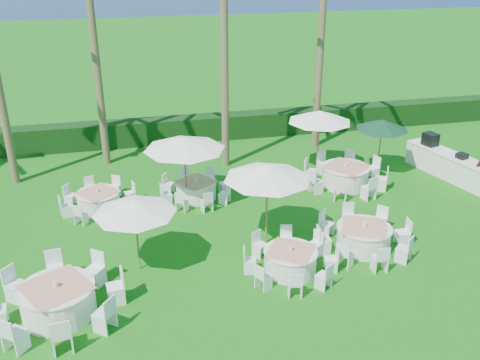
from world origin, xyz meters
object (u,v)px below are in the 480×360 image
object	(u,v)px
banquet_table_f	(345,175)
umbrella_d	(320,116)
umbrella_b	(267,172)
umbrella_a	(134,207)
banquet_table_e	(196,189)
buffet_table	(450,165)
banquet_table_d	(98,200)
banquet_table_c	(364,237)
banquet_table_a	(58,300)
umbrella_c	(184,143)
umbrella_green	(382,125)
banquet_table_b	(290,260)

from	to	relation	value
banquet_table_f	umbrella_d	xyz separation A→B (m)	(-0.61, 1.63, 2.05)
umbrella_b	umbrella_a	bearing A→B (deg)	-171.22
banquet_table_e	buffet_table	bearing A→B (deg)	-2.15
banquet_table_d	banquet_table_f	distance (m)	9.77
banquet_table_f	buffet_table	bearing A→B (deg)	-2.50
umbrella_a	umbrella_d	distance (m)	9.88
umbrella_a	umbrella_d	xyz separation A→B (m)	(7.90, 5.92, 0.36)
banquet_table_c	umbrella_d	bearing A→B (deg)	83.27
banquet_table_a	banquet_table_c	world-z (taller)	banquet_table_a
banquet_table_a	umbrella_a	xyz separation A→B (m)	(2.22, 1.70, 1.67)
banquet_table_c	umbrella_c	size ratio (longest dim) A/B	1.03
umbrella_a	umbrella_green	world-z (taller)	umbrella_green
banquet_table_a	umbrella_d	bearing A→B (deg)	36.98
banquet_table_d	umbrella_b	world-z (taller)	umbrella_b
umbrella_green	umbrella_b	bearing A→B (deg)	-144.16
banquet_table_a	banquet_table_c	bearing A→B (deg)	7.99
banquet_table_a	umbrella_d	size ratio (longest dim) A/B	1.29
umbrella_b	banquet_table_f	bearing A→B (deg)	40.03
banquet_table_d	banquet_table_e	distance (m)	3.68
banquet_table_f	banquet_table_b	bearing A→B (deg)	-126.89
banquet_table_e	banquet_table_b	bearing A→B (deg)	-70.30
banquet_table_c	umbrella_a	bearing A→B (deg)	176.92
umbrella_c	banquet_table_b	bearing A→B (deg)	-65.05
banquet_table_c	umbrella_b	bearing A→B (deg)	160.99
umbrella_b	banquet_table_e	bearing A→B (deg)	114.43
banquet_table_e	banquet_table_f	size ratio (longest dim) A/B	0.84
umbrella_green	banquet_table_e	bearing A→B (deg)	-175.53
umbrella_a	buffet_table	distance (m)	13.87
banquet_table_a	umbrella_b	size ratio (longest dim) A/B	1.25
umbrella_a	umbrella_green	size ratio (longest dim) A/B	1.01
banquet_table_a	umbrella_a	size ratio (longest dim) A/B	1.43
banquet_table_a	banquet_table_e	size ratio (longest dim) A/B	1.26
banquet_table_b	banquet_table_e	size ratio (longest dim) A/B	1.02
banquet_table_d	banquet_table_e	bearing A→B (deg)	2.13
banquet_table_b	umbrella_b	xyz separation A→B (m)	(-0.27, 1.78, 2.18)
banquet_table_a	buffet_table	bearing A→B (deg)	20.65
banquet_table_c	banquet_table_d	distance (m)	9.66
banquet_table_f	umbrella_d	world-z (taller)	umbrella_d
banquet_table_b	banquet_table_c	size ratio (longest dim) A/B	0.92
banquet_table_e	banquet_table_f	distance (m)	6.10
banquet_table_c	banquet_table_e	world-z (taller)	banquet_table_c
umbrella_a	umbrella_c	size ratio (longest dim) A/B	0.82
umbrella_b	umbrella_d	xyz separation A→B (m)	(3.73, 5.27, -0.07)
banquet_table_a	banquet_table_c	size ratio (longest dim) A/B	1.13
umbrella_a	umbrella_b	size ratio (longest dim) A/B	0.87
banquet_table_f	umbrella_c	size ratio (longest dim) A/B	1.10
umbrella_a	umbrella_c	xyz separation A→B (m)	(2.00, 4.10, 0.32)
umbrella_green	buffet_table	world-z (taller)	umbrella_green
banquet_table_b	umbrella_b	bearing A→B (deg)	98.54
banquet_table_c	umbrella_a	size ratio (longest dim) A/B	1.27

